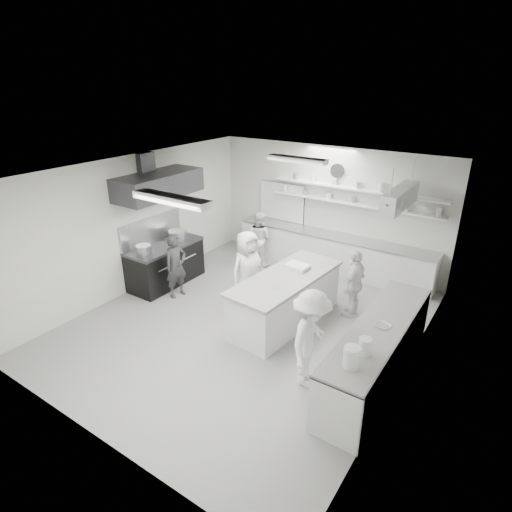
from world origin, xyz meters
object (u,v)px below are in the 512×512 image
Objects in this scene: stove at (166,265)px; cook_stove at (176,266)px; prep_island at (285,300)px; back_counter at (331,253)px; right_counter at (377,353)px; cook_back at (259,238)px.

cook_stove reaches higher than stove.
prep_island is at bearing -70.92° from cook_stove.
back_counter is 4.13m from right_counter.
cook_back is (-1.69, -0.70, 0.25)m from back_counter.
prep_island is (0.28, -2.72, 0.01)m from back_counter.
cook_stove is at bearing 76.27° from cook_back.
right_counter reaches higher than back_counter.
back_counter is at bearing 43.99° from stove.
cook_back is at bearing 60.12° from stove.
cook_stove reaches higher than right_counter.
stove is 0.78m from cook_stove.
stove is at bearing -136.01° from back_counter.
back_counter reaches higher than stove.
cook_back is at bearing -157.56° from back_counter.
cook_back reaches higher than right_counter.
prep_island is 1.79× the size of cook_back.
right_counter is (2.35, -3.40, 0.01)m from back_counter.
cook_stove is at bearing -166.19° from prep_island.
prep_island is (-2.07, 0.68, -0.00)m from right_counter.
stove is 5.28m from right_counter.
back_counter is 1.85m from cook_back.
right_counter is 4.60m from cook_stove.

